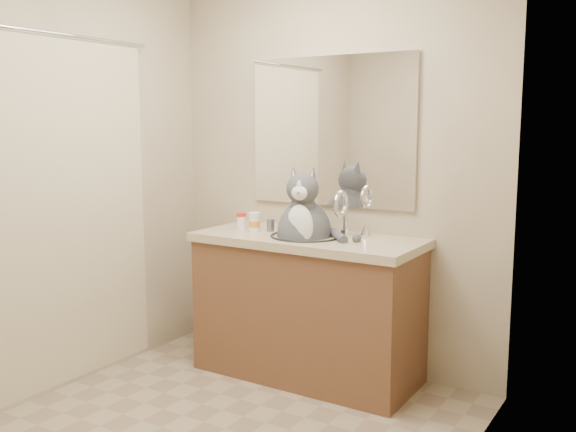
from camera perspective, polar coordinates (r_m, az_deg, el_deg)
The scene contains 8 objects.
room at distance 2.90m, azimuth -7.84°, elevation 2.20°, with size 2.22×2.52×2.42m.
vanity at distance 3.83m, azimuth 1.74°, elevation -7.77°, with size 1.34×0.59×1.12m.
mirror at distance 3.92m, azimuth 3.81°, elevation 7.50°, with size 1.10×0.02×0.90m, color white.
shower_curtain at distance 3.74m, azimuth -19.25°, elevation 0.57°, with size 0.02×1.30×1.93m.
cat at distance 3.71m, azimuth 1.45°, elevation -1.21°, with size 0.52×0.42×0.62m.
pill_bottle_redcap at distance 3.98m, azimuth -4.18°, elevation -0.42°, with size 0.06×0.06×0.10m.
pill_bottle_orange at distance 3.88m, azimuth -3.00°, elevation -0.57°, with size 0.09×0.09×0.12m.
grey_canister at distance 3.89m, azimuth -1.55°, elevation -0.81°, with size 0.06×0.06×0.07m.
Camera 1 is at (1.85, -2.22, 1.51)m, focal length 40.00 mm.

